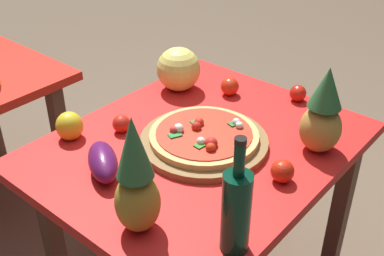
% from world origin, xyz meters
% --- Properties ---
extents(display_table, '(1.10, 0.90, 0.74)m').
position_xyz_m(display_table, '(0.00, 0.00, 0.64)').
color(display_table, brown).
rests_on(display_table, ground_plane).
extents(pizza_board, '(0.44, 0.44, 0.02)m').
position_xyz_m(pizza_board, '(-0.00, -0.02, 0.75)').
color(pizza_board, brown).
rests_on(pizza_board, display_table).
extents(pizza, '(0.38, 0.38, 0.06)m').
position_xyz_m(pizza, '(-0.01, -0.02, 0.78)').
color(pizza, '#E6AB61').
rests_on(pizza, pizza_board).
extents(wine_bottle, '(0.08, 0.08, 0.34)m').
position_xyz_m(wine_bottle, '(-0.32, -0.38, 0.87)').
color(wine_bottle, '#083121').
rests_on(wine_bottle, display_table).
extents(pineapple_left, '(0.12, 0.12, 0.35)m').
position_xyz_m(pineapple_left, '(-0.43, -0.14, 0.90)').
color(pineapple_left, '#AE872E').
rests_on(pineapple_left, display_table).
extents(pineapple_right, '(0.14, 0.14, 0.31)m').
position_xyz_m(pineapple_right, '(0.23, -0.33, 0.88)').
color(pineapple_right, '#B6883A').
rests_on(pineapple_right, display_table).
extents(melon, '(0.18, 0.18, 0.18)m').
position_xyz_m(melon, '(0.26, 0.32, 0.83)').
color(melon, '#EFE26A').
rests_on(melon, display_table).
extents(bell_pepper, '(0.10, 0.10, 0.10)m').
position_xyz_m(bell_pepper, '(-0.27, 0.37, 0.79)').
color(bell_pepper, yellow).
rests_on(bell_pepper, display_table).
extents(eggplant, '(0.18, 0.22, 0.09)m').
position_xyz_m(eggplant, '(-0.33, 0.12, 0.78)').
color(eggplant, '#52154B').
rests_on(eggplant, display_table).
extents(tomato_near_board, '(0.07, 0.07, 0.07)m').
position_xyz_m(tomato_near_board, '(0.35, 0.13, 0.78)').
color(tomato_near_board, red).
rests_on(tomato_near_board, display_table).
extents(tomato_at_corner, '(0.07, 0.07, 0.07)m').
position_xyz_m(tomato_at_corner, '(0.00, -0.33, 0.78)').
color(tomato_at_corner, red).
rests_on(tomato_at_corner, display_table).
extents(tomato_beside_pepper, '(0.07, 0.07, 0.07)m').
position_xyz_m(tomato_beside_pepper, '(0.49, -0.11, 0.77)').
color(tomato_beside_pepper, red).
rests_on(tomato_beside_pepper, display_table).
extents(tomato_by_bottle, '(0.07, 0.07, 0.07)m').
position_xyz_m(tomato_by_bottle, '(-0.13, 0.26, 0.77)').
color(tomato_by_bottle, red).
rests_on(tomato_by_bottle, display_table).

